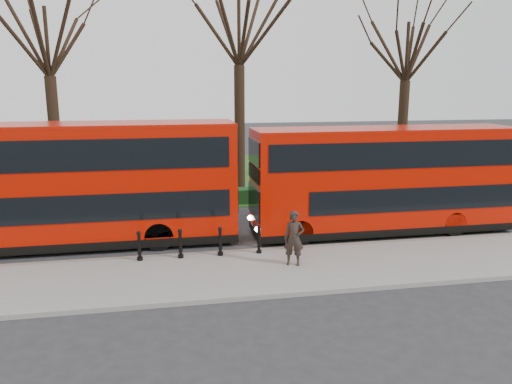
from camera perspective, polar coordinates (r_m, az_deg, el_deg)
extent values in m
plane|color=#28282B|center=(19.39, -3.11, -6.23)|extent=(120.00, 120.00, 0.00)
cube|color=gray|center=(16.57, -1.71, -9.24)|extent=(60.00, 4.00, 0.15)
cube|color=slate|center=(18.42, -2.69, -6.99)|extent=(60.00, 0.25, 0.16)
cube|color=#214617|center=(33.87, -6.49, 1.82)|extent=(60.00, 18.00, 0.06)
cube|color=black|center=(25.79, -5.13, -0.63)|extent=(60.00, 0.90, 0.80)
cube|color=yellow|center=(18.73, -2.82, -6.89)|extent=(60.00, 0.10, 0.01)
cube|color=yellow|center=(18.91, -2.91, -6.69)|extent=(60.00, 0.10, 0.01)
cylinder|color=black|center=(28.92, -21.95, 5.70)|extent=(0.60, 0.60, 6.53)
cylinder|color=black|center=(28.68, -1.88, 7.15)|extent=(0.60, 0.60, 7.15)
cylinder|color=black|center=(31.82, 16.34, 6.42)|extent=(0.60, 0.60, 6.31)
cylinder|color=black|center=(17.78, -13.19, -6.08)|extent=(0.15, 0.15, 1.00)
cylinder|color=black|center=(17.76, -8.64, -5.91)|extent=(0.15, 0.15, 1.00)
cylinder|color=black|center=(17.85, -4.11, -5.70)|extent=(0.15, 0.15, 1.00)
cylinder|color=black|center=(18.06, 0.34, -5.46)|extent=(0.15, 0.15, 1.00)
cylinder|color=black|center=(18.36, 4.67, -5.19)|extent=(0.15, 0.15, 1.00)
cube|color=#B30F01|center=(20.07, -19.53, 1.21)|extent=(11.76, 2.67, 4.33)
cube|color=black|center=(20.59, -19.09, -4.86)|extent=(11.78, 2.69, 0.32)
cube|color=black|center=(18.81, -17.39, -1.78)|extent=(9.41, 0.04, 1.02)
cube|color=black|center=(18.58, -20.39, 3.90)|extent=(11.12, 0.04, 1.12)
cylinder|color=black|center=(19.16, -11.03, -4.99)|extent=(1.07, 0.32, 1.07)
cylinder|color=black|center=(21.42, -11.02, -3.14)|extent=(1.07, 0.32, 1.07)
cube|color=#B30F01|center=(21.40, 14.42, 1.71)|extent=(10.96, 2.49, 4.04)
cube|color=black|center=(21.86, 14.13, -3.62)|extent=(10.98, 2.51, 0.30)
cube|color=black|center=(20.80, 17.76, -0.82)|extent=(8.77, 0.04, 0.95)
cube|color=black|center=(20.12, 16.09, 4.06)|extent=(10.36, 0.04, 1.05)
cube|color=black|center=(19.66, -0.23, 2.15)|extent=(0.06, 2.19, 0.55)
cylinder|color=black|center=(19.50, 5.05, -4.62)|extent=(1.00, 0.30, 1.00)
cylinder|color=black|center=(21.53, 3.48, -2.95)|extent=(1.00, 0.30, 1.00)
cylinder|color=black|center=(22.15, 21.69, -3.39)|extent=(1.00, 0.30, 1.00)
cylinder|color=black|center=(23.96, 18.93, -2.03)|extent=(1.00, 0.30, 1.00)
imported|color=#2B211B|center=(16.81, 4.37, -5.31)|extent=(0.79, 0.65, 1.86)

